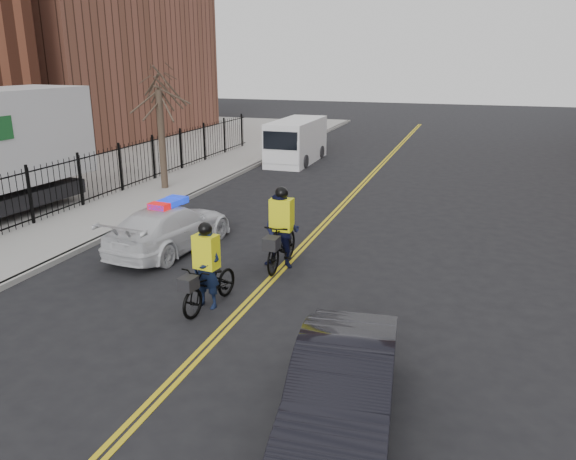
% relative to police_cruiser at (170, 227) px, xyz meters
% --- Properties ---
extents(ground, '(120.00, 120.00, 0.00)m').
position_rel_police_cruiser_xyz_m(ground, '(3.59, -3.52, -0.67)').
color(ground, black).
rests_on(ground, ground).
extents(center_line_left, '(0.10, 60.00, 0.01)m').
position_rel_police_cruiser_xyz_m(center_line_left, '(3.51, 4.48, -0.66)').
color(center_line_left, gold).
rests_on(center_line_left, ground).
extents(center_line_right, '(0.10, 60.00, 0.01)m').
position_rel_police_cruiser_xyz_m(center_line_right, '(3.67, 4.48, -0.66)').
color(center_line_right, gold).
rests_on(center_line_right, ground).
extents(sidewalk, '(3.00, 60.00, 0.15)m').
position_rel_police_cruiser_xyz_m(sidewalk, '(-3.91, 4.48, -0.59)').
color(sidewalk, gray).
rests_on(sidewalk, ground).
extents(curb, '(0.20, 60.00, 0.15)m').
position_rel_police_cruiser_xyz_m(curb, '(-2.41, 4.48, -0.59)').
color(curb, gray).
rests_on(curb, ground).
extents(iron_fence, '(0.12, 28.00, 2.00)m').
position_rel_police_cruiser_xyz_m(iron_fence, '(-5.41, 4.48, 0.33)').
color(iron_fence, black).
rests_on(iron_fence, ground).
extents(warehouse_far, '(14.00, 18.00, 14.00)m').
position_rel_police_cruiser_xyz_m(warehouse_far, '(-19.41, 20.48, 6.33)').
color(warehouse_far, brown).
rests_on(warehouse_far, ground).
extents(street_tree, '(3.20, 3.20, 4.80)m').
position_rel_police_cruiser_xyz_m(street_tree, '(-4.01, 6.48, 2.87)').
color(street_tree, '#382A21').
rests_on(street_tree, sidewalk).
extents(police_cruiser, '(2.31, 4.72, 1.48)m').
position_rel_police_cruiser_xyz_m(police_cruiser, '(0.00, 0.00, 0.00)').
color(police_cruiser, silver).
rests_on(police_cruiser, ground).
extents(dark_sedan, '(1.93, 4.34, 1.39)m').
position_rel_police_cruiser_xyz_m(dark_sedan, '(6.66, -6.53, 0.02)').
color(dark_sedan, black).
rests_on(dark_sedan, ground).
extents(cargo_van, '(2.09, 5.32, 2.22)m').
position_rel_police_cruiser_xyz_m(cargo_van, '(-0.87, 14.57, 0.42)').
color(cargo_van, white).
rests_on(cargo_van, ground).
extents(cyclist_near, '(0.96, 2.10, 1.98)m').
position_rel_police_cruiser_xyz_m(cyclist_near, '(2.79, -3.21, 0.02)').
color(cyclist_near, black).
rests_on(cyclist_near, ground).
extents(cyclist_far, '(0.99, 2.18, 2.21)m').
position_rel_police_cruiser_xyz_m(cyclist_far, '(3.55, -0.34, 0.20)').
color(cyclist_far, black).
rests_on(cyclist_far, ground).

